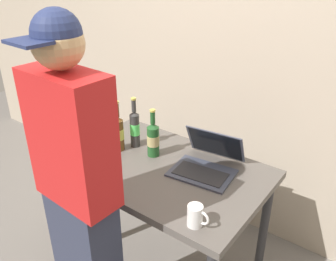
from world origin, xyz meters
The scene contains 8 objects.
desk centered at (0.00, 0.00, 0.68)m, with size 1.20×0.78×0.77m.
laptop centered at (0.22, 0.14, 0.82)m, with size 0.39×0.39×0.21m.
beer_bottle_amber centered at (-0.29, 0.10, 0.90)m, with size 0.06×0.06×0.33m.
beer_bottle_green centered at (-0.34, 0.00, 0.89)m, with size 0.07×0.07×0.33m.
beer_bottle_brown centered at (-0.13, 0.08, 0.88)m, with size 0.08×0.08×0.30m.
person_figure centered at (-0.01, -0.60, 0.89)m, with size 0.40×0.27×1.72m.
coffee_mug centered at (0.42, -0.30, 0.82)m, with size 0.11×0.07×0.11m.
back_wall centered at (0.00, 0.76, 1.30)m, with size 6.00×0.10×2.60m, color tan.
Camera 1 is at (1.07, -1.38, 1.88)m, focal length 37.72 mm.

